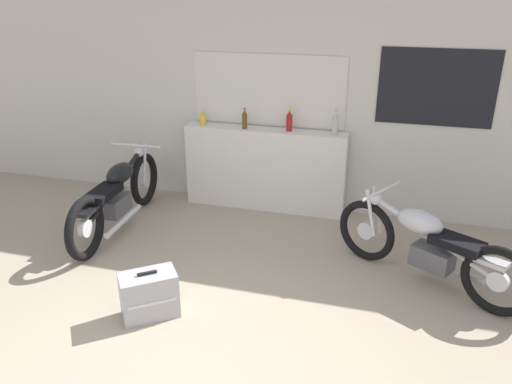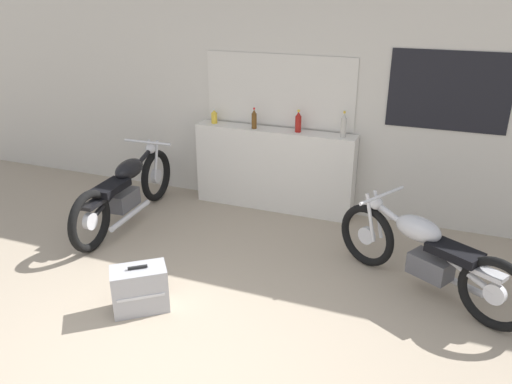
# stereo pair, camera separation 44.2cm
# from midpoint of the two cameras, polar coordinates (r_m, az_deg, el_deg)

# --- Properties ---
(ground_plane) EXTENTS (24.00, 24.00, 0.00)m
(ground_plane) POSITION_cam_midpoint_polar(r_m,az_deg,el_deg) (3.92, -7.34, -20.28)
(ground_plane) COLOR gray
(wall_back) EXTENTS (10.00, 0.07, 2.80)m
(wall_back) POSITION_cam_midpoint_polar(r_m,az_deg,el_deg) (6.09, 6.98, 10.67)
(wall_back) COLOR beige
(wall_back) RESTS_ON ground_plane
(sill_counter) EXTENTS (2.01, 0.28, 1.03)m
(sill_counter) POSITION_cam_midpoint_polar(r_m,az_deg,el_deg) (6.23, 4.08, 2.55)
(sill_counter) COLOR silver
(sill_counter) RESTS_ON ground_plane
(bottle_leftmost) EXTENTS (0.08, 0.08, 0.18)m
(bottle_leftmost) POSITION_cam_midpoint_polar(r_m,az_deg,el_deg) (6.33, -2.79, 8.55)
(bottle_leftmost) COLOR gold
(bottle_leftmost) RESTS_ON sill_counter
(bottle_left_center) EXTENTS (0.06, 0.06, 0.26)m
(bottle_left_center) POSITION_cam_midpoint_polar(r_m,az_deg,el_deg) (6.08, 1.89, 8.28)
(bottle_left_center) COLOR #5B3814
(bottle_left_center) RESTS_ON sill_counter
(bottle_center) EXTENTS (0.07, 0.07, 0.27)m
(bottle_center) POSITION_cam_midpoint_polar(r_m,az_deg,el_deg) (5.97, 6.99, 7.90)
(bottle_center) COLOR maroon
(bottle_center) RESTS_ON sill_counter
(bottle_right_center) EXTENTS (0.06, 0.06, 0.30)m
(bottle_right_center) POSITION_cam_midpoint_polar(r_m,az_deg,el_deg) (5.85, 12.14, 7.40)
(bottle_right_center) COLOR #B7B2A8
(bottle_right_center) RESTS_ON sill_counter
(motorcycle_black) EXTENTS (0.64, 2.10, 0.85)m
(motorcycle_black) POSITION_cam_midpoint_polar(r_m,az_deg,el_deg) (6.00, -12.61, 0.16)
(motorcycle_black) COLOR black
(motorcycle_black) RESTS_ON ground_plane
(motorcycle_silver) EXTENTS (1.75, 1.07, 0.82)m
(motorcycle_silver) POSITION_cam_midpoint_polar(r_m,az_deg,el_deg) (4.86, 21.34, -6.65)
(motorcycle_silver) COLOR black
(motorcycle_silver) RESTS_ON ground_plane
(hard_case_silver) EXTENTS (0.54, 0.50, 0.43)m
(hard_case_silver) POSITION_cam_midpoint_polar(r_m,az_deg,el_deg) (4.48, -10.36, -10.91)
(hard_case_silver) COLOR #9E9EA3
(hard_case_silver) RESTS_ON ground_plane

